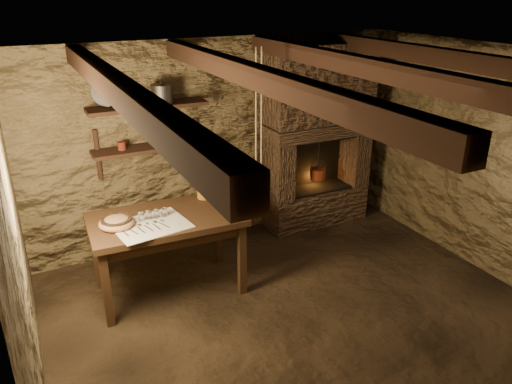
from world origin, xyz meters
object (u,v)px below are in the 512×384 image
stoneware_jug (204,178)px  iron_stockpot (163,95)px  wooden_bowl (117,223)px  red_pot (318,173)px  work_table (168,251)px

stoneware_jug → iron_stockpot: size_ratio=2.23×
iron_stockpot → stoneware_jug: bearing=-66.8°
wooden_bowl → red_pot: (2.67, 0.69, -0.18)m
red_pot → work_table: bearing=-163.0°
iron_stockpot → red_pot: iron_stockpot is taller
iron_stockpot → red_pot: (1.92, -0.12, -1.16)m
work_table → red_pot: red_pot is taller
work_table → red_pot: 2.31m
work_table → red_pot: (2.20, 0.67, 0.25)m
work_table → wooden_bowl: size_ratio=4.53×
wooden_bowl → iron_stockpot: bearing=47.0°
work_table → wooden_bowl: 0.63m
stoneware_jug → wooden_bowl: size_ratio=1.57×
work_table → wooden_bowl: wooden_bowl is taller
wooden_bowl → iron_stockpot: 1.48m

